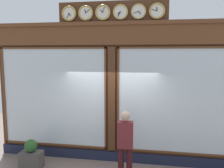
{
  "coord_description": "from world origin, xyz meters",
  "views": [
    {
      "loc": [
        -1.08,
        6.26,
        3.01
      ],
      "look_at": [
        0.0,
        0.0,
        2.18
      ],
      "focal_mm": 38.08,
      "sensor_mm": 36.0,
      "label": 1
    }
  ],
  "objects": [
    {
      "name": "planter_box",
      "position": [
        2.0,
        0.81,
        0.23
      ],
      "size": [
        0.56,
        0.36,
        0.46
      ],
      "primitive_type": "cube",
      "color": "#4C4742",
      "rests_on": "ground_plane"
    },
    {
      "name": "shop_facade",
      "position": [
        0.0,
        -0.13,
        1.95
      ],
      "size": [
        6.79,
        0.42,
        4.35
      ],
      "color": "#4C2B16",
      "rests_on": "ground_plane"
    },
    {
      "name": "pedestrian",
      "position": [
        -0.48,
        0.99,
        0.93
      ],
      "size": [
        0.37,
        0.24,
        1.69
      ],
      "color": "#3A1316",
      "rests_on": "ground_plane"
    },
    {
      "name": "planter_shrub",
      "position": [
        2.0,
        0.81,
        0.62
      ],
      "size": [
        0.33,
        0.33,
        0.33
      ],
      "primitive_type": "sphere",
      "color": "#285623",
      "rests_on": "planter_box"
    }
  ]
}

